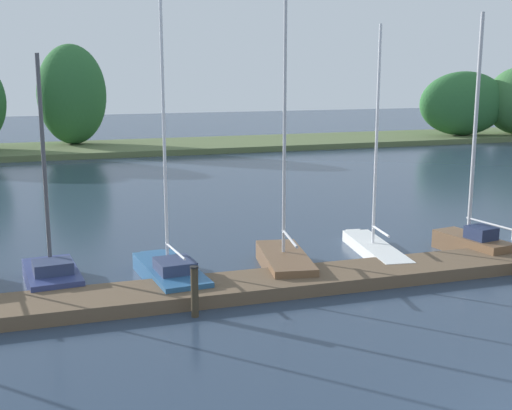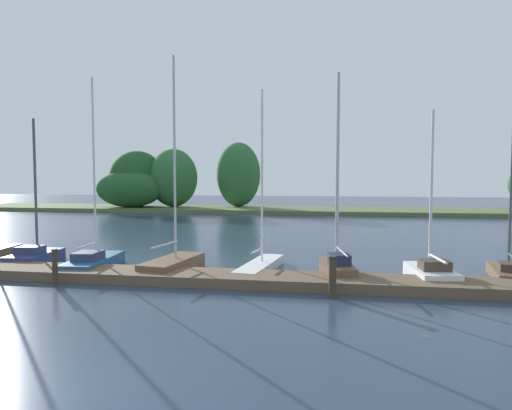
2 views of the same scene
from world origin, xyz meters
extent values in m
plane|color=#28384C|center=(0.00, 0.00, 0.00)|extent=(160.00, 160.00, 0.00)
cube|color=brown|center=(0.00, 8.70, 0.17)|extent=(29.98, 1.80, 0.35)
cube|color=#56663D|center=(0.00, 40.99, 0.20)|extent=(70.71, 8.00, 0.40)
ellipsoid|color=#1E4C23|center=(-16.86, 41.30, 3.50)|extent=(6.10, 5.82, 6.20)
ellipsoid|color=#2D6633|center=(-12.59, 41.26, 3.59)|extent=(5.28, 5.06, 6.38)
ellipsoid|color=#2D6633|center=(-5.58, 42.81, 3.96)|extent=(4.87, 4.41, 7.11)
ellipsoid|color=#235628|center=(-16.97, 39.46, 2.38)|extent=(7.47, 3.90, 3.97)
cube|color=brown|center=(-10.41, 12.29, 0.26)|extent=(0.76, 0.88, 0.48)
cube|color=navy|center=(-7.94, 10.81, 0.25)|extent=(1.58, 2.87, 0.49)
cube|color=navy|center=(-8.06, 12.05, 0.22)|extent=(0.79, 0.76, 0.42)
cube|color=#2D3856|center=(-7.91, 10.47, 0.65)|extent=(1.07, 0.92, 0.32)
cylinder|color=#4C4C51|center=(-7.96, 11.02, 3.35)|extent=(0.11, 0.11, 5.71)
cube|color=#285684|center=(-4.83, 10.09, 0.24)|extent=(1.60, 3.69, 0.48)
cube|color=#285684|center=(-4.98, 11.70, 0.22)|extent=(0.78, 0.96, 0.41)
cube|color=#2D3856|center=(-4.79, 9.64, 0.64)|extent=(1.05, 1.16, 0.31)
cylinder|color=silver|center=(-4.86, 10.35, 4.09)|extent=(0.08, 0.08, 7.21)
cylinder|color=silver|center=(-4.79, 9.59, 1.06)|extent=(0.22, 1.71, 0.06)
cube|color=brown|center=(-1.48, 10.05, 0.28)|extent=(1.73, 3.47, 0.56)
cube|color=brown|center=(-1.24, 11.53, 0.25)|extent=(0.79, 0.93, 0.47)
cylinder|color=#B7B7BC|center=(-1.44, 10.30, 4.47)|extent=(0.09, 0.09, 7.83)
cylinder|color=#B7B7BC|center=(-1.58, 9.45, 1.18)|extent=(0.38, 1.89, 0.08)
cube|color=white|center=(1.84, 10.76, 0.18)|extent=(1.48, 4.18, 0.36)
cube|color=white|center=(2.10, 12.58, 0.16)|extent=(0.64, 1.08, 0.31)
cylinder|color=silver|center=(1.88, 11.06, 3.75)|extent=(0.09, 0.09, 6.76)
cylinder|color=silver|center=(1.79, 10.43, 0.90)|extent=(0.27, 1.41, 0.07)
cube|color=brown|center=(4.83, 9.97, 0.30)|extent=(1.39, 2.76, 0.60)
cube|color=brown|center=(4.64, 11.15, 0.27)|extent=(0.63, 0.74, 0.51)
cube|color=#1E2847|center=(4.89, 9.65, 0.79)|extent=(0.85, 0.90, 0.39)
cylinder|color=#B7B7BC|center=(4.80, 10.17, 4.04)|extent=(0.12, 0.12, 6.88)
cylinder|color=#B7B7BC|center=(4.95, 9.25, 1.15)|extent=(0.40, 2.06, 0.06)
cube|color=white|center=(8.09, 9.95, 0.26)|extent=(1.55, 2.74, 0.52)
cube|color=white|center=(7.96, 11.12, 0.23)|extent=(0.76, 0.73, 0.44)
cube|color=#3D3328|center=(8.13, 9.63, 0.69)|extent=(1.03, 0.88, 0.34)
cylinder|color=silver|center=(8.07, 10.15, 3.29)|extent=(0.10, 0.10, 5.54)
cylinder|color=silver|center=(8.15, 9.38, 0.97)|extent=(0.27, 1.71, 0.09)
cube|color=brown|center=(10.99, 10.88, 0.21)|extent=(1.62, 3.09, 0.41)
cube|color=brown|center=(11.21, 12.19, 0.19)|extent=(0.74, 0.83, 0.35)
cube|color=#3D3328|center=(10.93, 10.52, 0.55)|extent=(0.99, 1.01, 0.27)
cylinder|color=#4C4C51|center=(11.03, 11.10, 3.55)|extent=(0.09, 0.09, 6.26)
cylinder|color=#3D3323|center=(-4.76, 7.43, 0.61)|extent=(0.18, 0.18, 1.21)
cylinder|color=black|center=(-4.76, 7.43, 1.23)|extent=(0.21, 0.21, 0.04)
cylinder|color=#3D3323|center=(4.65, 7.38, 0.62)|extent=(0.23, 0.23, 1.24)
cylinder|color=black|center=(4.65, 7.38, 1.26)|extent=(0.27, 0.27, 0.04)
camera|label=1|loc=(-8.06, -7.37, 5.83)|focal=46.86mm
camera|label=2|loc=(4.56, -6.61, 3.74)|focal=31.78mm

